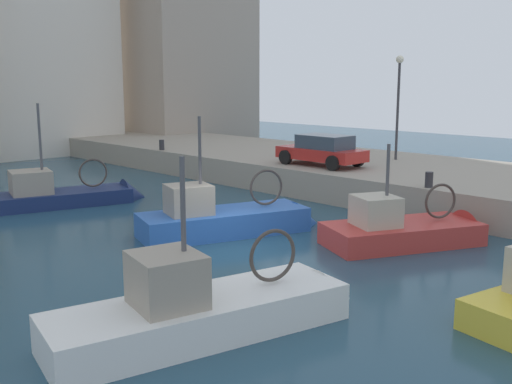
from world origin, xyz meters
TOP-DOWN VIEW (x-y plane):
  - water_surface at (0.00, 0.00)m, footprint 80.00×80.00m
  - quay_wall at (11.50, 0.00)m, footprint 9.00×56.00m
  - fishing_boat_blue at (1.25, 1.52)m, footprint 6.45×3.63m
  - fishing_boat_navy at (-0.68, 9.55)m, footprint 7.15×3.53m
  - fishing_boat_white at (-4.15, -4.01)m, footprint 6.97×3.11m
  - fishing_boat_red at (4.35, -3.25)m, footprint 5.76×4.07m
  - parked_car_red at (8.90, 4.11)m, footprint 1.92×3.99m
  - mooring_bollard_south at (7.35, -2.00)m, footprint 0.28×0.28m
  - mooring_bollard_mid at (7.35, 14.00)m, footprint 0.28×0.28m
  - quay_streetlamp at (13.00, 3.00)m, footprint 0.36×0.36m
  - waterfront_building_west_mid at (6.76, 27.04)m, footprint 9.23×6.62m
  - waterfront_building_east at (17.03, 25.35)m, footprint 9.38×9.18m

SIDE VIEW (x-z plane):
  - water_surface at x=0.00m, z-range 0.00..0.00m
  - fishing_boat_red at x=4.35m, z-range -1.87..2.10m
  - fishing_boat_blue at x=1.25m, z-range -2.19..2.44m
  - fishing_boat_white at x=-4.15m, z-range -2.04..2.30m
  - fishing_boat_navy at x=-0.68m, z-range -2.31..2.58m
  - quay_wall at x=11.50m, z-range 0.00..1.20m
  - mooring_bollard_south at x=7.35m, z-range 1.20..1.75m
  - mooring_bollard_mid at x=7.35m, z-range 1.20..1.75m
  - parked_car_red at x=8.90m, z-range 1.22..2.57m
  - quay_streetlamp at x=13.00m, z-range 2.04..6.87m
  - waterfront_building_west_mid at x=6.76m, z-range 0.02..19.51m
  - waterfront_building_east at x=17.03m, z-range 0.02..20.36m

